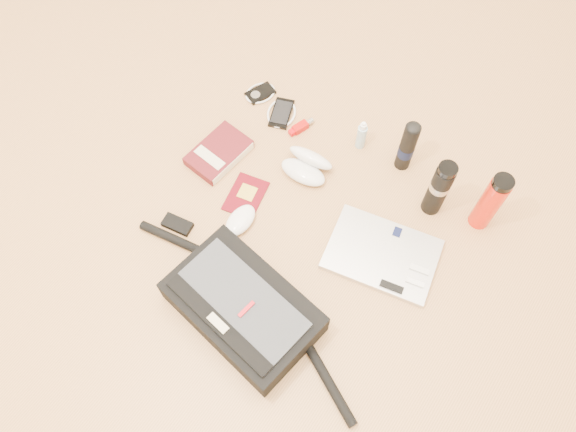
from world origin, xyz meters
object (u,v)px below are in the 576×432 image
(messenger_bag, at_px, (242,307))
(book, at_px, (219,153))
(thermos_black, at_px, (439,188))
(thermos_red, at_px, (490,202))
(laptop, at_px, (382,255))

(messenger_bag, bearing_deg, book, 143.74)
(thermos_black, relative_size, thermos_red, 0.96)
(messenger_bag, height_order, thermos_black, thermos_black)
(book, bearing_deg, laptop, 5.15)
(book, distance_m, thermos_red, 0.83)
(book, height_order, thermos_red, thermos_red)
(book, xyz_separation_m, thermos_red, (0.78, 0.27, 0.10))
(thermos_black, height_order, thermos_red, thermos_red)
(messenger_bag, xyz_separation_m, thermos_black, (0.26, 0.60, 0.06))
(laptop, relative_size, book, 1.70)
(messenger_bag, bearing_deg, thermos_black, 74.25)
(laptop, height_order, thermos_red, thermos_red)
(laptop, height_order, thermos_black, thermos_black)
(messenger_bag, xyz_separation_m, laptop, (0.23, 0.37, -0.04))
(messenger_bag, distance_m, thermos_red, 0.76)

